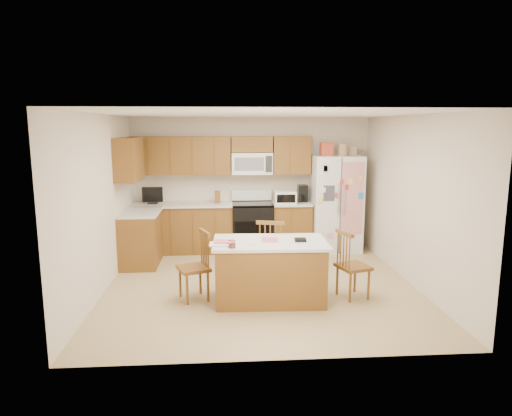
{
  "coord_description": "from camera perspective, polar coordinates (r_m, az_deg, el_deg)",
  "views": [
    {
      "loc": [
        -0.52,
        -6.48,
        2.32
      ],
      "look_at": [
        -0.04,
        0.35,
        1.1
      ],
      "focal_mm": 32.0,
      "sensor_mm": 36.0,
      "label": 1
    }
  ],
  "objects": [
    {
      "name": "cabinetry",
      "position": [
        8.4,
        -7.1,
        0.39
      ],
      "size": [
        3.36,
        1.56,
        2.15
      ],
      "color": "brown",
      "rests_on": "ground"
    },
    {
      "name": "ground",
      "position": [
        6.91,
        0.57,
        -9.55
      ],
      "size": [
        4.5,
        4.5,
        0.0
      ],
      "primitive_type": "plane",
      "color": "tan",
      "rests_on": "ground"
    },
    {
      "name": "island",
      "position": [
        6.19,
        1.73,
        -7.81
      ],
      "size": [
        1.57,
        0.93,
        0.92
      ],
      "color": "brown",
      "rests_on": "ground"
    },
    {
      "name": "windsor_chair_left",
      "position": [
        6.28,
        -7.6,
        -7.37
      ],
      "size": [
        0.51,
        0.52,
        0.94
      ],
      "color": "brown",
      "rests_on": "ground"
    },
    {
      "name": "windsor_chair_right",
      "position": [
        6.41,
        11.88,
        -7.13
      ],
      "size": [
        0.49,
        0.5,
        0.94
      ],
      "color": "brown",
      "rests_on": "ground"
    },
    {
      "name": "stove",
      "position": [
        8.63,
        -0.46,
        -2.25
      ],
      "size": [
        0.76,
        0.65,
        1.13
      ],
      "color": "black",
      "rests_on": "ground"
    },
    {
      "name": "refrigerator",
      "position": [
        8.73,
        9.91,
        0.71
      ],
      "size": [
        0.9,
        0.79,
        2.04
      ],
      "color": "white",
      "rests_on": "ground"
    },
    {
      "name": "room_shell",
      "position": [
        6.56,
        0.59,
        2.39
      ],
      "size": [
        4.6,
        4.6,
        2.52
      ],
      "color": "beige",
      "rests_on": "ground"
    },
    {
      "name": "windsor_chair_back",
      "position": [
        6.79,
        1.96,
        -5.74
      ],
      "size": [
        0.51,
        0.5,
        0.99
      ],
      "color": "brown",
      "rests_on": "ground"
    }
  ]
}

